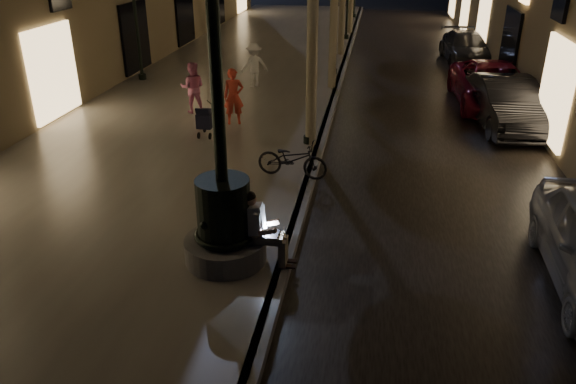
% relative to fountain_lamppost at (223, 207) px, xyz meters
% --- Properties ---
extents(ground, '(120.00, 120.00, 0.00)m').
position_rel_fountain_lamppost_xyz_m(ground, '(1.00, 13.00, -1.21)').
color(ground, black).
rests_on(ground, ground).
extents(cobble_lane, '(6.00, 45.00, 0.02)m').
position_rel_fountain_lamppost_xyz_m(cobble_lane, '(4.00, 13.00, -1.20)').
color(cobble_lane, black).
rests_on(cobble_lane, ground).
extents(promenade, '(8.00, 45.00, 0.20)m').
position_rel_fountain_lamppost_xyz_m(promenade, '(-3.00, 13.00, -1.11)').
color(promenade, '#6A645D').
rests_on(promenade, ground).
extents(curb_strip, '(0.25, 45.00, 0.20)m').
position_rel_fountain_lamppost_xyz_m(curb_strip, '(1.00, 13.00, -1.11)').
color(curb_strip, '#59595B').
rests_on(curb_strip, ground).
extents(fountain_lamppost, '(1.40, 1.40, 5.21)m').
position_rel_fountain_lamppost_xyz_m(fountain_lamppost, '(0.00, 0.00, 0.00)').
color(fountain_lamppost, '#59595B').
rests_on(fountain_lamppost, promenade).
extents(seated_man_laptop, '(0.95, 0.32, 1.32)m').
position_rel_fountain_lamppost_xyz_m(seated_man_laptop, '(0.61, -0.00, -0.31)').
color(seated_man_laptop, tan).
rests_on(seated_man_laptop, promenade).
extents(lamp_curb_a, '(0.36, 0.36, 4.81)m').
position_rel_fountain_lamppost_xyz_m(lamp_curb_a, '(0.70, 6.00, 2.02)').
color(lamp_curb_a, black).
rests_on(lamp_curb_a, promenade).
extents(stroller, '(0.41, 0.94, 0.96)m').
position_rel_fountain_lamppost_xyz_m(stroller, '(-2.13, 6.13, -0.53)').
color(stroller, black).
rests_on(stroller, promenade).
extents(car_second, '(1.91, 4.53, 1.45)m').
position_rel_fountain_lamppost_xyz_m(car_second, '(6.20, 8.80, -0.48)').
color(car_second, black).
rests_on(car_second, ground).
extents(car_third, '(2.48, 5.12, 1.40)m').
position_rel_fountain_lamppost_xyz_m(car_third, '(6.20, 11.00, -0.51)').
color(car_third, maroon).
rests_on(car_third, ground).
extents(car_rear, '(2.11, 4.57, 1.29)m').
position_rel_fountain_lamppost_xyz_m(car_rear, '(6.20, 17.94, -0.56)').
color(car_rear, '#323338').
rests_on(car_rear, ground).
extents(pedestrian_red, '(0.68, 0.55, 1.61)m').
position_rel_fountain_lamppost_xyz_m(pedestrian_red, '(-1.65, 7.33, -0.21)').
color(pedestrian_red, '#B53324').
rests_on(pedestrian_red, promenade).
extents(pedestrian_pink, '(0.86, 0.73, 1.56)m').
position_rel_fountain_lamppost_xyz_m(pedestrian_pink, '(-3.16, 8.22, -0.23)').
color(pedestrian_pink, '#D26F9A').
rests_on(pedestrian_pink, promenade).
extents(pedestrian_white, '(1.16, 0.98, 1.55)m').
position_rel_fountain_lamppost_xyz_m(pedestrian_white, '(-1.96, 11.61, -0.23)').
color(pedestrian_white, silver).
rests_on(pedestrian_white, promenade).
extents(bicycle, '(1.71, 0.81, 0.86)m').
position_rel_fountain_lamppost_xyz_m(bicycle, '(0.60, 3.71, -0.58)').
color(bicycle, black).
rests_on(bicycle, promenade).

